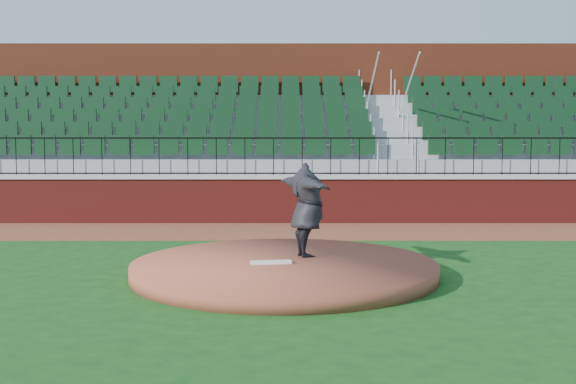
% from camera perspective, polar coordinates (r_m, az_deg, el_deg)
% --- Properties ---
extents(ground, '(90.00, 90.00, 0.00)m').
position_cam_1_polar(ground, '(11.89, 0.01, -6.86)').
color(ground, '#124112').
rests_on(ground, ground).
extents(warning_track, '(34.00, 3.20, 0.01)m').
position_cam_1_polar(warning_track, '(17.22, -0.01, -3.21)').
color(warning_track, brown).
rests_on(warning_track, ground).
extents(field_wall, '(34.00, 0.35, 1.20)m').
position_cam_1_polar(field_wall, '(18.73, -0.01, -0.73)').
color(field_wall, maroon).
rests_on(field_wall, ground).
extents(wall_cap, '(34.00, 0.45, 0.10)m').
position_cam_1_polar(wall_cap, '(18.68, -0.01, 1.25)').
color(wall_cap, '#B7B7B7').
rests_on(wall_cap, field_wall).
extents(wall_railing, '(34.00, 0.05, 1.00)m').
position_cam_1_polar(wall_railing, '(18.66, -0.01, 2.94)').
color(wall_railing, black).
rests_on(wall_railing, wall_cap).
extents(seating_stands, '(34.00, 5.10, 4.60)m').
position_cam_1_polar(seating_stands, '(21.37, -0.02, 4.51)').
color(seating_stands, gray).
rests_on(seating_stands, ground).
extents(concourse_wall, '(34.00, 0.50, 5.50)m').
position_cam_1_polar(concourse_wall, '(24.18, -0.02, 5.61)').
color(concourse_wall, maroon).
rests_on(concourse_wall, ground).
extents(pitchers_mound, '(5.16, 5.16, 0.25)m').
position_cam_1_polar(pitchers_mound, '(11.78, -0.30, -6.35)').
color(pitchers_mound, brown).
rests_on(pitchers_mound, ground).
extents(pitching_rubber, '(0.69, 0.27, 0.04)m').
position_cam_1_polar(pitching_rubber, '(11.57, -1.40, -5.81)').
color(pitching_rubber, white).
rests_on(pitching_rubber, pitchers_mound).
extents(pitcher, '(1.22, 2.10, 1.66)m').
position_cam_1_polar(pitcher, '(12.12, 1.56, -1.48)').
color(pitcher, black).
rests_on(pitcher, pitchers_mound).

